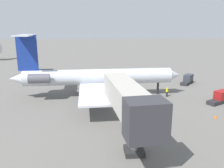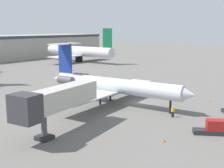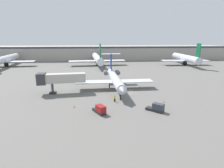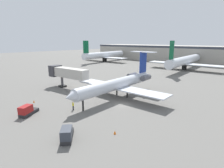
# 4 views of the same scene
# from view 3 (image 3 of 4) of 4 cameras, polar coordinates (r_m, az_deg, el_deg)

# --- Properties ---
(ground_plane) EXTENTS (400.00, 400.00, 0.10)m
(ground_plane) POSITION_cam_3_polar(r_m,az_deg,el_deg) (56.50, 5.00, -2.39)
(ground_plane) COLOR #66635E
(regional_jet) EXTENTS (24.57, 28.88, 10.37)m
(regional_jet) POSITION_cam_3_polar(r_m,az_deg,el_deg) (58.64, 0.85, 1.83)
(regional_jet) COLOR silver
(regional_jet) RESTS_ON ground_plane
(jet_bridge) EXTENTS (13.94, 4.31, 6.14)m
(jet_bridge) POSITION_cam_3_polar(r_m,az_deg,el_deg) (55.78, -16.30, 1.63)
(jet_bridge) COLOR #B7B2A8
(jet_bridge) RESTS_ON ground_plane
(ground_crew_marshaller) EXTENTS (0.48, 0.43, 1.69)m
(ground_crew_marshaller) POSITION_cam_3_polar(r_m,az_deg,el_deg) (47.21, 0.84, -4.52)
(ground_crew_marshaller) COLOR black
(ground_crew_marshaller) RESTS_ON ground_plane
(baggage_tug_lead) EXTENTS (3.94, 3.67, 1.90)m
(baggage_tug_lead) POSITION_cam_3_polar(r_m,az_deg,el_deg) (42.33, 13.69, -7.20)
(baggage_tug_lead) COLOR #262628
(baggage_tug_lead) RESTS_ON ground_plane
(baggage_tug_trailing) EXTENTS (3.13, 4.19, 1.90)m
(baggage_tug_trailing) POSITION_cam_3_polar(r_m,az_deg,el_deg) (40.23, -3.75, -7.96)
(baggage_tug_trailing) COLOR #262628
(baggage_tug_trailing) RESTS_ON ground_plane
(traffic_cone_near) EXTENTS (0.36, 0.36, 0.55)m
(traffic_cone_near) POSITION_cam_3_polar(r_m,az_deg,el_deg) (48.71, 15.76, -5.20)
(traffic_cone_near) COLOR orange
(traffic_cone_near) RESTS_ON ground_plane
(traffic_cone_mid) EXTENTS (0.36, 0.36, 0.55)m
(traffic_cone_mid) POSITION_cam_3_polar(r_m,az_deg,el_deg) (44.42, -11.63, -6.84)
(traffic_cone_mid) COLOR orange
(traffic_cone_mid) RESTS_ON ground_plane
(terminal_building) EXTENTS (173.43, 23.12, 10.12)m
(terminal_building) POSITION_cam_3_polar(r_m,az_deg,el_deg) (141.99, -0.97, 9.69)
(terminal_building) COLOR #9E998E
(terminal_building) RESTS_ON ground_plane
(parked_airliner_west_end) EXTENTS (31.47, 37.18, 13.21)m
(parked_airliner_west_end) POSITION_cam_3_polar(r_m,az_deg,el_deg) (121.00, -30.13, 6.63)
(parked_airliner_west_end) COLOR silver
(parked_airliner_west_end) RESTS_ON ground_plane
(parked_airliner_west_mid) EXTENTS (33.38, 39.47, 13.24)m
(parked_airliner_west_mid) POSITION_cam_3_polar(r_m,az_deg,el_deg) (109.85, -4.59, 7.91)
(parked_airliner_west_mid) COLOR silver
(parked_airliner_west_mid) RESTS_ON ground_plane
(parked_airliner_centre) EXTENTS (27.88, 33.07, 13.23)m
(parked_airliner_centre) POSITION_cam_3_polar(r_m,az_deg,el_deg) (119.38, 21.80, 7.45)
(parked_airliner_centre) COLOR silver
(parked_airliner_centre) RESTS_ON ground_plane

